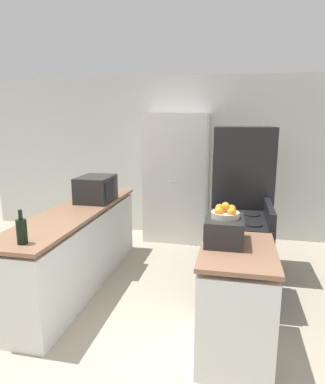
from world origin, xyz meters
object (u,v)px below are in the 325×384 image
at_px(stove, 238,260).
at_px(wine_bottle, 22,231).
at_px(microwave, 96,189).
at_px(fruit_bowl, 225,213).
at_px(refrigerator, 242,201).
at_px(pantry_cabinet, 176,179).
at_px(toaster_oven, 224,230).

xyz_separation_m(stove, wine_bottle, (-1.77, -1.11, 0.56)).
bearing_deg(microwave, fruit_bowl, -35.66).
bearing_deg(refrigerator, pantry_cabinet, 136.01).
relative_size(stove, refrigerator, 0.58).
xyz_separation_m(pantry_cabinet, stove, (0.98, -1.79, -0.54)).
relative_size(toaster_oven, fruit_bowl, 1.87).
bearing_deg(stove, microwave, 166.19).
bearing_deg(toaster_oven, fruit_bowl, -77.88).
xyz_separation_m(microwave, toaster_oven, (1.63, -1.16, -0.05)).
distance_m(pantry_cabinet, wine_bottle, 3.01).
height_order(pantry_cabinet, fruit_bowl, pantry_cabinet).
bearing_deg(toaster_oven, microwave, 144.55).
bearing_deg(wine_bottle, refrigerator, 47.01).
height_order(refrigerator, toaster_oven, refrigerator).
bearing_deg(pantry_cabinet, wine_bottle, -105.20).
distance_m(pantry_cabinet, microwave, 1.57).
bearing_deg(wine_bottle, fruit_bowl, 12.84).
distance_m(wine_bottle, toaster_oven, 1.68).
distance_m(refrigerator, fruit_bowl, 1.58).
bearing_deg(fruit_bowl, stove, 79.53).
distance_m(toaster_oven, fruit_bowl, 0.15).
distance_m(pantry_cabinet, refrigerator, 1.40).
bearing_deg(pantry_cabinet, refrigerator, -43.99).
bearing_deg(stove, toaster_oven, -100.80).
relative_size(microwave, wine_bottle, 1.79).
height_order(stove, refrigerator, refrigerator).
xyz_separation_m(refrigerator, microwave, (-1.79, -0.39, 0.15)).
xyz_separation_m(stove, microwave, (-1.76, 0.43, 0.61)).
height_order(stove, microwave, microwave).
bearing_deg(refrigerator, stove, -91.94).
distance_m(stove, fruit_bowl, 1.03).
relative_size(stove, wine_bottle, 3.71).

